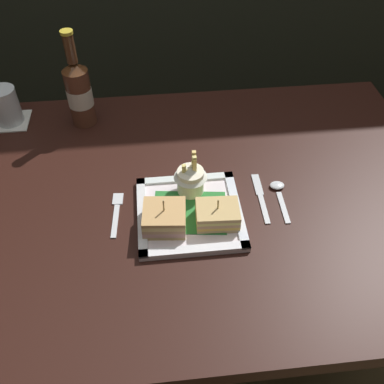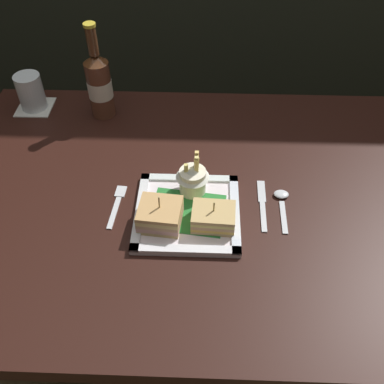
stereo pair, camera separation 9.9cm
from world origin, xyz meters
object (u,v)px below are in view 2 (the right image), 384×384
at_px(spoon, 282,200).
at_px(fries_cup, 193,176).
at_px(sandwich_half_right, 213,217).
at_px(knife, 262,203).
at_px(dining_table, 196,226).
at_px(beer_bottle, 99,84).
at_px(sandwich_half_left, 160,215).
at_px(fork, 117,204).
at_px(water_glass, 31,94).
at_px(square_plate, 187,213).

bearing_deg(spoon, fries_cup, 173.60).
distance_m(sandwich_half_right, knife, 0.14).
bearing_deg(spoon, knife, -172.92).
bearing_deg(dining_table, spoon, -5.52).
distance_m(beer_bottle, spoon, 0.59).
distance_m(knife, spoon, 0.05).
relative_size(sandwich_half_left, fork, 0.74).
height_order(fries_cup, spoon, fries_cup).
height_order(sandwich_half_right, water_glass, water_glass).
bearing_deg(fries_cup, sandwich_half_left, -123.00).
bearing_deg(fork, sandwich_half_left, -28.89).
distance_m(dining_table, sandwich_half_left, 0.20).
distance_m(sandwich_half_left, spoon, 0.29).
bearing_deg(fork, dining_table, 12.45).
bearing_deg(sandwich_half_right, fries_cup, 114.83).
bearing_deg(sandwich_half_right, water_glass, 140.12).
bearing_deg(fries_cup, water_glass, 144.95).
bearing_deg(spoon, fork, -176.84).
xyz_separation_m(square_plate, fork, (-0.17, 0.03, -0.01)).
distance_m(square_plate, fries_cup, 0.09).
xyz_separation_m(square_plate, sandwich_half_left, (-0.06, -0.03, 0.03)).
height_order(fries_cup, beer_bottle, beer_bottle).
bearing_deg(beer_bottle, sandwich_half_right, -52.87).
distance_m(sandwich_half_left, water_glass, 0.60).
xyz_separation_m(water_glass, spoon, (0.68, -0.36, -0.04)).
distance_m(sandwich_half_left, fork, 0.13).
xyz_separation_m(dining_table, square_plate, (-0.02, -0.07, 0.13)).
height_order(square_plate, beer_bottle, beer_bottle).
bearing_deg(water_glass, beer_bottle, -5.68).
relative_size(square_plate, water_glass, 2.30).
xyz_separation_m(dining_table, sandwich_half_left, (-0.08, -0.10, 0.15)).
bearing_deg(sandwich_half_left, beer_bottle, 115.64).
relative_size(sandwich_half_left, spoon, 0.77).
bearing_deg(beer_bottle, square_plate, -56.14).
relative_size(dining_table, sandwich_half_left, 12.39).
xyz_separation_m(dining_table, water_glass, (-0.48, 0.34, 0.17)).
relative_size(dining_table, sandwich_half_right, 12.68).
bearing_deg(square_plate, knife, 13.73).
relative_size(sandwich_half_right, spoon, 0.75).
xyz_separation_m(fork, spoon, (0.38, 0.02, 0.00)).
bearing_deg(fork, spoon, 3.16).
relative_size(sandwich_half_left, fries_cup, 0.88).
bearing_deg(knife, spoon, 7.08).
bearing_deg(water_glass, sandwich_half_left, -46.99).
relative_size(sandwich_half_left, sandwich_half_right, 1.02).
distance_m(dining_table, square_plate, 0.14).
distance_m(sandwich_half_right, fork, 0.23).
height_order(square_plate, fries_cup, fries_cup).
bearing_deg(fork, knife, 2.63).
distance_m(fries_cup, fork, 0.19).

